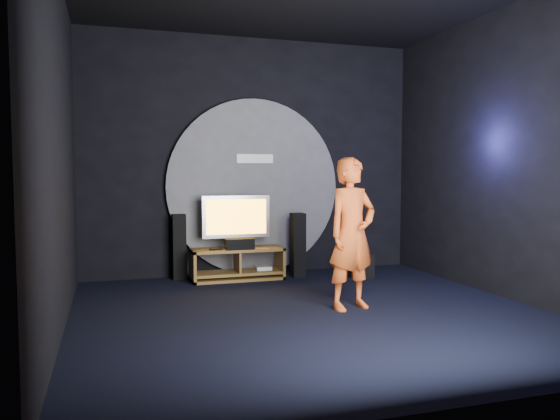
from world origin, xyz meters
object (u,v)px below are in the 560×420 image
(tower_speaker_right, at_px, (298,245))
(player, at_px, (352,234))
(tv, at_px, (236,219))
(media_console, at_px, (238,266))
(subwoofer, at_px, (360,265))
(tower_speaker_left, at_px, (179,247))

(tower_speaker_right, bearing_deg, player, -91.26)
(tv, xyz_separation_m, player, (0.85, -2.05, -0.01))
(media_console, distance_m, subwoofer, 1.77)
(media_console, distance_m, tower_speaker_left, 0.88)
(tower_speaker_left, xyz_separation_m, player, (1.63, -2.29, 0.38))
(tv, distance_m, tower_speaker_left, 0.90)
(media_console, relative_size, tower_speaker_left, 1.40)
(tv, relative_size, player, 0.58)
(player, bearing_deg, tv, 98.16)
(subwoofer, relative_size, player, 0.21)
(tv, distance_m, player, 2.22)
(tv, relative_size, subwoofer, 2.80)
(subwoofer, height_order, player, player)
(media_console, relative_size, player, 0.77)
(tower_speaker_left, bearing_deg, tv, -16.62)
(media_console, relative_size, tv, 1.34)
(media_console, height_order, player, player)
(subwoofer, bearing_deg, tv, 166.64)
(media_console, height_order, tower_speaker_right, tower_speaker_right)
(tv, xyz_separation_m, tower_speaker_left, (-0.78, 0.23, -0.39))
(tower_speaker_left, xyz_separation_m, tower_speaker_right, (1.67, -0.34, 0.00))
(tower_speaker_left, relative_size, player, 0.55)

